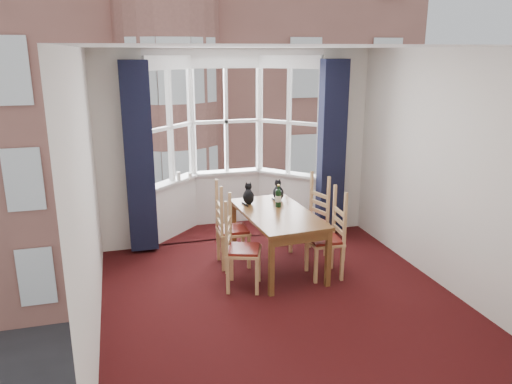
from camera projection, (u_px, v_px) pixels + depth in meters
name	position (u px, v px, depth m)	size (l,w,h in m)	color
floor	(286.00, 306.00, 5.60)	(4.50, 4.50, 0.00)	black
ceiling	(291.00, 47.00, 4.83)	(4.50, 4.50, 0.00)	white
wall_left	(87.00, 201.00, 4.69)	(4.50, 4.50, 0.00)	silver
wall_right	(452.00, 174.00, 5.74)	(4.50, 4.50, 0.00)	silver
wall_near	(406.00, 276.00, 3.13)	(4.00, 4.00, 0.00)	silver
wall_back_pier_left	(121.00, 153.00, 6.87)	(0.70, 0.12, 2.80)	silver
wall_back_pier_right	(341.00, 142.00, 7.73)	(0.70, 0.12, 2.80)	silver
bay_window	(230.00, 141.00, 7.76)	(2.76, 0.94, 2.80)	white
curtain_left	(139.00, 158.00, 6.77)	(0.38, 0.22, 2.60)	black
curtain_right	(332.00, 148.00, 7.51)	(0.38, 0.22, 2.60)	black
dining_table	(277.00, 218.00, 6.44)	(0.94, 1.61, 0.76)	brown
chair_left_near	(236.00, 251.00, 5.92)	(0.52, 0.53, 0.92)	tan
chair_left_far	(226.00, 231.00, 6.56)	(0.41, 0.43, 0.92)	tan
chair_right_near	(332.00, 240.00, 6.25)	(0.42, 0.44, 0.92)	tan
chair_right_far	(314.00, 221.00, 6.95)	(0.51, 0.52, 0.92)	tan
cat_left	(248.00, 196.00, 6.75)	(0.19, 0.24, 0.29)	black
cat_right	(278.00, 192.00, 6.93)	(0.18, 0.23, 0.29)	black
wine_bottle	(278.00, 197.00, 6.60)	(0.08, 0.08, 0.31)	black
candle_tall	(179.00, 176.00, 7.53)	(0.06, 0.06, 0.13)	white
candle_short	(190.00, 176.00, 7.61)	(0.06, 0.06, 0.10)	white
street	(143.00, 172.00, 37.10)	(80.00, 80.00, 0.00)	#333335
tenement_building	(161.00, 83.00, 18.13)	(18.40, 7.80, 15.20)	#A26253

